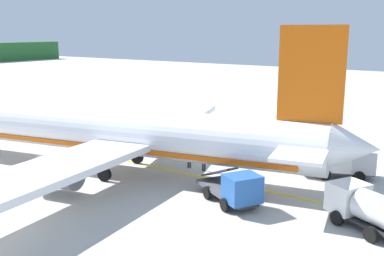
{
  "coord_description": "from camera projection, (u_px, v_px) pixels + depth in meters",
  "views": [
    {
      "loc": [
        -18.6,
        -7.88,
        11.51
      ],
      "look_at": [
        10.2,
        12.08,
        3.95
      ],
      "focal_mm": 42.26,
      "sensor_mm": 36.0,
      "label": 1
    }
  ],
  "objects": [
    {
      "name": "airliner_foreground",
      "position": [
        111.0,
        131.0,
        37.31
      ],
      "size": [
        34.43,
        41.38,
        11.9
      ],
      "color": "white",
      "rests_on": "ground"
    },
    {
      "name": "service_truck_fuel",
      "position": [
        235.0,
        189.0,
        30.13
      ],
      "size": [
        4.7,
        6.0,
        2.53
      ],
      "color": "#2659A5",
      "rests_on": "ground"
    },
    {
      "name": "service_truck_baggage",
      "position": [
        336.0,
        159.0,
        36.11
      ],
      "size": [
        4.11,
        6.08,
        2.64
      ],
      "color": "silver",
      "rests_on": "ground"
    },
    {
      "name": "service_truck_catering",
      "position": [
        371.0,
        209.0,
        26.24
      ],
      "size": [
        4.43,
        5.94,
        2.4
      ],
      "color": "white",
      "rests_on": "ground"
    },
    {
      "name": "cargo_container_near",
      "position": [
        323.0,
        147.0,
        41.79
      ],
      "size": [
        2.18,
        2.18,
        2.08
      ],
      "color": "#333338",
      "rests_on": "ground"
    },
    {
      "name": "crew_marshaller",
      "position": [
        204.0,
        159.0,
        37.63
      ],
      "size": [
        0.3,
        0.62,
        1.7
      ],
      "color": "#191E33",
      "rests_on": "ground"
    },
    {
      "name": "crew_loader_left",
      "position": [
        189.0,
        157.0,
        38.53
      ],
      "size": [
        0.36,
        0.6,
        1.65
      ],
      "color": "#191E33",
      "rests_on": "ground"
    },
    {
      "name": "apron_guide_line",
      "position": [
        175.0,
        171.0,
        37.8
      ],
      "size": [
        0.3,
        60.0,
        0.01
      ],
      "primitive_type": "cube",
      "color": "yellow",
      "rests_on": "ground"
    }
  ]
}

